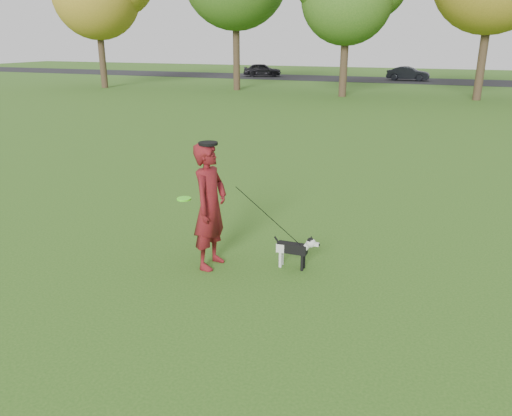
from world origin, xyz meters
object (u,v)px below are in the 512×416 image
at_px(dog, 296,248).
at_px(man, 210,206).
at_px(car_left, 262,70).
at_px(car_mid, 408,74).

bearing_deg(dog, man, -163.59).
height_order(car_left, car_mid, car_left).
distance_m(dog, car_left, 42.69).
relative_size(car_left, car_mid, 1.02).
bearing_deg(man, dog, -71.00).
relative_size(dog, car_mid, 0.22).
relative_size(dog, car_left, 0.21).
xyz_separation_m(man, car_mid, (-0.42, 40.21, -0.42)).
xyz_separation_m(dog, car_left, (-15.40, 39.82, 0.28)).
relative_size(man, car_mid, 0.57).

